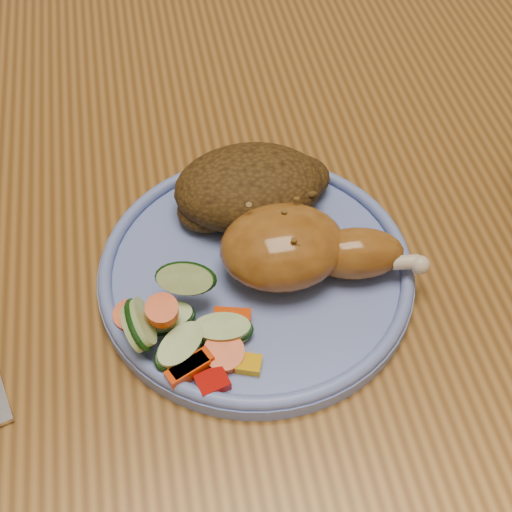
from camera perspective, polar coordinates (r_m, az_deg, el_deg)
name	(u,v)px	position (r m, az deg, el deg)	size (l,w,h in m)	color
ground	(278,501)	(1.26, 1.81, -19.02)	(4.00, 4.00, 0.00)	brown
dining_table	(296,246)	(0.67, 3.20, 0.84)	(0.90, 1.40, 0.75)	#8D5D26
chair_far	(209,30)	(1.25, -3.80, 17.60)	(0.42, 0.42, 0.91)	#4C2D16
plate	(256,273)	(0.54, 0.00, -1.41)	(0.24, 0.24, 0.01)	#677FCE
plate_rim	(256,264)	(0.53, 0.00, -0.68)	(0.23, 0.23, 0.01)	#677FCE
chicken_leg	(300,248)	(0.52, 3.57, 0.61)	(0.15, 0.08, 0.05)	#985D1F
rice_pilaf	(252,187)	(0.56, -0.34, 5.50)	(0.13, 0.09, 0.05)	#493212
vegetable_pile	(181,326)	(0.49, -5.98, -5.56)	(0.10, 0.10, 0.05)	#A50A05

